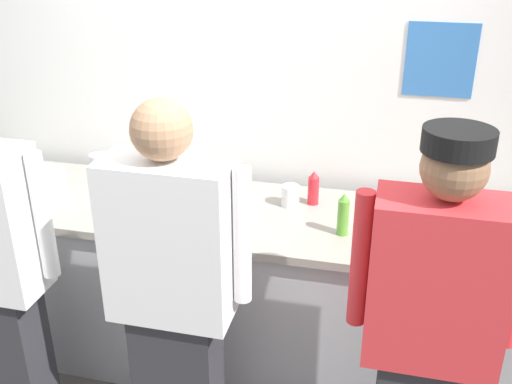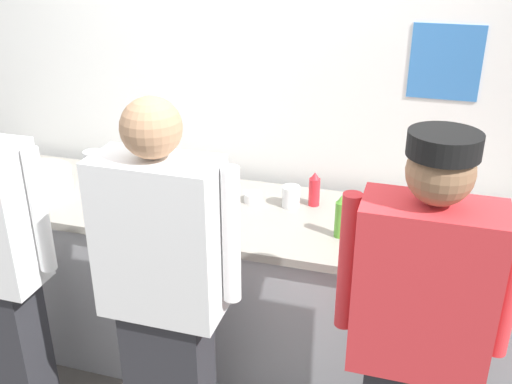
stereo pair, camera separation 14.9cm
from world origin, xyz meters
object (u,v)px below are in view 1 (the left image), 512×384
Objects in this scene: squeeze_bottle_primary at (410,226)px; squeeze_bottle_secondary at (343,215)px; ramekin_red_sauce at (381,229)px; ramekin_green_sauce at (252,197)px; squeeze_bottle_spare at (313,188)px; deli_cup at (290,196)px; chef_center at (173,295)px; plate_stack_front at (457,227)px; mixing_bowl_steel at (30,186)px; chef_far_right at (429,334)px; sheet_tray at (160,200)px.

squeeze_bottle_primary and squeeze_bottle_secondary have the same top height.
ramekin_green_sauce is at bearing 163.82° from ramekin_red_sauce.
squeeze_bottle_spare reaches higher than deli_cup.
chef_center is 7.85× the size of plate_stack_front.
mixing_bowl_steel is at bearing -170.17° from ramekin_green_sauce.
plate_stack_front is at bearing 3.07° from mixing_bowl_steel.
squeeze_bottle_secondary is 1.91× the size of deli_cup.
ramekin_green_sauce is (-0.87, 0.84, 0.06)m from chef_far_right.
squeeze_bottle_spare reaches higher than ramekin_green_sauce.
squeeze_bottle_spare is 1.66× the size of deli_cup.
squeeze_bottle_primary is at bearing -8.26° from squeeze_bottle_secondary.
squeeze_bottle_spare is at bearing 122.02° from chef_far_right.
chef_far_right reaches higher than squeeze_bottle_spare.
chef_center is 15.77× the size of deli_cup.
squeeze_bottle_secondary is at bearing -163.56° from plate_stack_front.
ramekin_green_sauce is (-0.66, 0.19, -0.00)m from ramekin_red_sauce.
squeeze_bottle_spare is (-0.47, 0.33, -0.01)m from squeeze_bottle_primary.
sheet_tray is 2.56× the size of squeeze_bottle_secondary.
mixing_bowl_steel is at bearing -176.93° from plate_stack_front.
deli_cup is at bearing 173.74° from plate_stack_front.
squeeze_bottle_primary reaches higher than mixing_bowl_steel.
deli_cup is (-0.67, 0.85, 0.09)m from chef_far_right.
squeeze_bottle_primary is at bearing -34.97° from squeeze_bottle_spare.
mixing_bowl_steel is at bearing 178.70° from squeeze_bottle_secondary.
mixing_bowl_steel is 3.46× the size of deli_cup.
squeeze_bottle_spare is (-0.56, 0.90, 0.12)m from chef_far_right.
chef_center is 8.27× the size of squeeze_bottle_primary.
deli_cup is at bearing 140.18° from squeeze_bottle_secondary.
chef_far_right is 8.12× the size of squeeze_bottle_primary.
plate_stack_front is 0.54m from squeeze_bottle_secondary.
squeeze_bottle_secondary is (-0.38, 0.61, 0.13)m from chef_far_right.
ramekin_red_sauce is (1.80, 0.01, -0.03)m from mixing_bowl_steel.
chef_far_right is at bearing -57.98° from squeeze_bottle_spare.
plate_stack_front is 0.71m from squeeze_bottle_spare.
chef_center is at bearing -139.80° from ramekin_red_sauce.
ramekin_red_sauce is (0.17, 0.04, -0.07)m from squeeze_bottle_secondary.
chef_center is at bearing -97.40° from ramekin_green_sauce.
ramekin_red_sauce is (0.77, 0.65, 0.06)m from chef_center.
chef_far_right is 9.31× the size of squeeze_bottle_spare.
squeeze_bottle_secondary reaches higher than mixing_bowl_steel.
deli_cup is at bearing 70.03° from chef_center.
plate_stack_front is 1.05× the size of squeeze_bottle_primary.
deli_cup is at bearing 10.53° from sheet_tray.
mixing_bowl_steel is 1.81× the size of squeeze_bottle_secondary.
mixing_bowl_steel is 4.03× the size of ramekin_green_sauce.
chef_far_right is 1.51m from sheet_tray.
chef_far_right is at bearing -17.81° from mixing_bowl_steel.
plate_stack_front is 1.00m from ramekin_green_sauce.
sheet_tray is at bearing 151.21° from chef_far_right.
deli_cup is at bearing 128.26° from chef_far_right.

